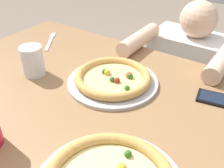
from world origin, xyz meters
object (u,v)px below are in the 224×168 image
Objects in this scene: diner_seated at (184,96)px; cell_phone at (220,100)px; water_cup_clear at (33,60)px; pizza_far at (113,79)px; fork at (51,40)px.

cell_phone is at bearing -60.54° from diner_seated.
water_cup_clear is 0.70× the size of cell_phone.
pizza_far reaches higher than fork.
fork is (-0.46, 0.14, -0.02)m from pizza_far.
water_cup_clear is at bearing -55.56° from fork.
pizza_far is 0.37m from cell_phone.
diner_seated is (-0.24, 0.43, -0.34)m from cell_phone.
pizza_far is 0.48m from fork.
diner_seated is at bearing 119.46° from cell_phone.
diner_seated is (0.57, 0.41, -0.34)m from fork.
water_cup_clear is 0.12× the size of diner_seated.
diner_seated is at bearing 35.90° from fork.
diner_seated is (0.11, 0.55, -0.36)m from pizza_far.
fork is at bearing 163.38° from pizza_far.
diner_seated is (0.39, 0.66, -0.40)m from water_cup_clear.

